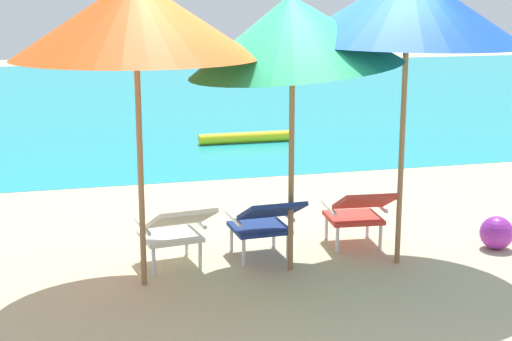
{
  "coord_description": "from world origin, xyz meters",
  "views": [
    {
      "loc": [
        -1.91,
        -6.79,
        2.48
      ],
      "look_at": [
        0.0,
        0.46,
        0.75
      ],
      "focal_mm": 54.07,
      "sensor_mm": 36.0,
      "label": 1
    }
  ],
  "objects_px": {
    "lounge_chair_right": "(359,210)",
    "beach_ball": "(497,233)",
    "beach_umbrella_left": "(135,18)",
    "beach_umbrella_right": "(408,7)",
    "lounge_chair_center": "(265,220)",
    "lounge_chair_left": "(175,228)",
    "beach_umbrella_center": "(293,32)",
    "swim_buoy": "(246,137)"
  },
  "relations": [
    {
      "from": "lounge_chair_center",
      "to": "beach_umbrella_right",
      "type": "height_order",
      "value": "beach_umbrella_right"
    },
    {
      "from": "swim_buoy",
      "to": "beach_umbrella_center",
      "type": "bearing_deg",
      "value": -100.15
    },
    {
      "from": "lounge_chair_left",
      "to": "beach_ball",
      "type": "distance_m",
      "value": 3.18
    },
    {
      "from": "beach_umbrella_right",
      "to": "beach_ball",
      "type": "bearing_deg",
      "value": 6.24
    },
    {
      "from": "lounge_chair_right",
      "to": "swim_buoy",
      "type": "bearing_deg",
      "value": 87.3
    },
    {
      "from": "lounge_chair_center",
      "to": "beach_ball",
      "type": "bearing_deg",
      "value": -5.7
    },
    {
      "from": "lounge_chair_right",
      "to": "beach_ball",
      "type": "relative_size",
      "value": 2.77
    },
    {
      "from": "lounge_chair_center",
      "to": "lounge_chair_right",
      "type": "distance_m",
      "value": 0.98
    },
    {
      "from": "lounge_chair_left",
      "to": "beach_umbrella_left",
      "type": "height_order",
      "value": "beach_umbrella_left"
    },
    {
      "from": "swim_buoy",
      "to": "lounge_chair_center",
      "type": "bearing_deg",
      "value": -102.22
    },
    {
      "from": "swim_buoy",
      "to": "lounge_chair_left",
      "type": "height_order",
      "value": "lounge_chair_left"
    },
    {
      "from": "swim_buoy",
      "to": "beach_umbrella_center",
      "type": "relative_size",
      "value": 0.63
    },
    {
      "from": "lounge_chair_left",
      "to": "beach_umbrella_center",
      "type": "xyz_separation_m",
      "value": [
        1.02,
        -0.25,
        1.75
      ]
    },
    {
      "from": "beach_umbrella_right",
      "to": "beach_umbrella_left",
      "type": "bearing_deg",
      "value": 178.85
    },
    {
      "from": "lounge_chair_right",
      "to": "beach_umbrella_center",
      "type": "height_order",
      "value": "beach_umbrella_center"
    },
    {
      "from": "lounge_chair_right",
      "to": "beach_umbrella_right",
      "type": "bearing_deg",
      "value": -64.15
    },
    {
      "from": "lounge_chair_left",
      "to": "lounge_chair_right",
      "type": "relative_size",
      "value": 1.02
    },
    {
      "from": "lounge_chair_right",
      "to": "beach_umbrella_right",
      "type": "xyz_separation_m",
      "value": [
        0.22,
        -0.45,
        1.96
      ]
    },
    {
      "from": "beach_umbrella_center",
      "to": "beach_umbrella_right",
      "type": "distance_m",
      "value": 1.05
    },
    {
      "from": "swim_buoy",
      "to": "beach_umbrella_center",
      "type": "height_order",
      "value": "beach_umbrella_center"
    },
    {
      "from": "lounge_chair_left",
      "to": "beach_umbrella_left",
      "type": "relative_size",
      "value": 0.36
    },
    {
      "from": "lounge_chair_right",
      "to": "beach_ball",
      "type": "distance_m",
      "value": 1.4
    },
    {
      "from": "lounge_chair_left",
      "to": "beach_ball",
      "type": "bearing_deg",
      "value": -3.61
    },
    {
      "from": "beach_umbrella_left",
      "to": "beach_umbrella_center",
      "type": "distance_m",
      "value": 1.35
    },
    {
      "from": "lounge_chair_center",
      "to": "beach_umbrella_left",
      "type": "bearing_deg",
      "value": -165.39
    },
    {
      "from": "lounge_chair_right",
      "to": "beach_umbrella_center",
      "type": "xyz_separation_m",
      "value": [
        -0.81,
        -0.37,
        1.75
      ]
    },
    {
      "from": "lounge_chair_left",
      "to": "beach_umbrella_left",
      "type": "bearing_deg",
      "value": -139.77
    },
    {
      "from": "beach_umbrella_right",
      "to": "swim_buoy",
      "type": "bearing_deg",
      "value": 89.51
    },
    {
      "from": "lounge_chair_left",
      "to": "beach_umbrella_center",
      "type": "distance_m",
      "value": 2.04
    },
    {
      "from": "lounge_chair_center",
      "to": "beach_ball",
      "type": "distance_m",
      "value": 2.34
    },
    {
      "from": "lounge_chair_left",
      "to": "lounge_chair_right",
      "type": "height_order",
      "value": "same"
    },
    {
      "from": "beach_umbrella_center",
      "to": "beach_ball",
      "type": "relative_size",
      "value": 7.72
    },
    {
      "from": "beach_umbrella_left",
      "to": "beach_ball",
      "type": "height_order",
      "value": "beach_umbrella_left"
    },
    {
      "from": "swim_buoy",
      "to": "beach_umbrella_center",
      "type": "xyz_separation_m",
      "value": [
        -1.08,
        -6.03,
        2.05
      ]
    },
    {
      "from": "lounge_chair_center",
      "to": "lounge_chair_right",
      "type": "bearing_deg",
      "value": 5.35
    },
    {
      "from": "lounge_chair_center",
      "to": "lounge_chair_right",
      "type": "xyz_separation_m",
      "value": [
        0.98,
        0.09,
        0.0
      ]
    },
    {
      "from": "beach_umbrella_left",
      "to": "beach_umbrella_right",
      "type": "xyz_separation_m",
      "value": [
        2.37,
        -0.05,
        0.08
      ]
    },
    {
      "from": "lounge_chair_left",
      "to": "beach_ball",
      "type": "height_order",
      "value": "lounge_chair_left"
    },
    {
      "from": "lounge_chair_center",
      "to": "lounge_chair_right",
      "type": "relative_size",
      "value": 0.98
    },
    {
      "from": "lounge_chair_left",
      "to": "lounge_chair_center",
      "type": "bearing_deg",
      "value": 2.11
    },
    {
      "from": "beach_umbrella_left",
      "to": "beach_ball",
      "type": "xyz_separation_m",
      "value": [
        3.49,
        0.08,
        -2.12
      ]
    },
    {
      "from": "lounge_chair_center",
      "to": "beach_umbrella_right",
      "type": "bearing_deg",
      "value": -16.49
    }
  ]
}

